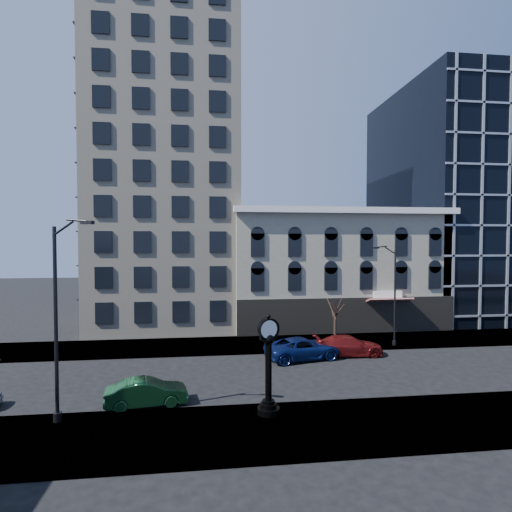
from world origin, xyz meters
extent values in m
plane|color=black|center=(0.00, 0.00, 0.00)|extent=(160.00, 160.00, 0.00)
cube|color=gray|center=(0.00, 8.00, 0.06)|extent=(160.00, 6.00, 0.12)
cube|color=gray|center=(0.00, -8.00, 0.06)|extent=(160.00, 6.00, 0.12)
cube|color=beige|center=(-6.00, 19.00, 19.00)|extent=(15.00, 15.00, 38.00)
cube|color=#9C9680|center=(12.00, 16.00, 6.00)|extent=(22.00, 10.00, 12.00)
cube|color=white|center=(12.00, 10.80, 12.20)|extent=(22.60, 0.80, 0.60)
cube|color=black|center=(12.00, 10.95, 1.80)|extent=(22.00, 0.30, 3.60)
cube|color=maroon|center=(16.00, 10.40, 3.40)|extent=(4.50, 1.18, 0.55)
cube|color=black|center=(32.00, 21.00, 14.00)|extent=(20.00, 20.00, 28.00)
cylinder|color=black|center=(1.39, -6.37, 0.28)|extent=(1.18, 1.18, 0.32)
cylinder|color=black|center=(1.39, -6.37, 0.55)|extent=(0.86, 0.86, 0.22)
cylinder|color=black|center=(1.39, -6.37, 0.74)|extent=(0.65, 0.65, 0.17)
cylinder|color=black|center=(1.39, -6.37, 2.38)|extent=(0.34, 0.34, 3.12)
sphere|color=black|center=(1.39, -6.37, 4.05)|extent=(0.60, 0.60, 0.60)
cube|color=black|center=(1.39, -6.37, 4.15)|extent=(0.99, 0.55, 0.27)
cylinder|color=black|center=(1.39, -6.37, 4.58)|extent=(1.17, 0.70, 1.12)
cylinder|color=white|center=(1.39, -6.55, 4.58)|extent=(0.90, 0.34, 0.95)
cylinder|color=white|center=(1.39, -6.18, 4.58)|extent=(0.90, 0.34, 0.95)
sphere|color=black|center=(1.39, -6.37, 5.23)|extent=(0.22, 0.22, 0.22)
cylinder|color=black|center=(-9.21, -6.00, 4.98)|extent=(0.18, 0.18, 9.73)
cylinder|color=black|center=(-9.21, -6.00, 0.35)|extent=(0.41, 0.41, 0.45)
cube|color=black|center=(-7.22, -6.79, 10.02)|extent=(0.67, 0.46, 0.16)
cylinder|color=black|center=(14.37, 6.00, 4.28)|extent=(0.15, 0.15, 8.33)
cylinder|color=black|center=(14.37, 6.00, 0.31)|extent=(0.35, 0.35, 0.39)
cube|color=black|center=(12.55, 5.74, 8.59)|extent=(0.56, 0.28, 0.14)
cylinder|color=#312118|center=(9.20, 6.49, 1.51)|extent=(0.23, 0.23, 2.78)
imported|color=#143F1E|center=(-5.11, -4.25, 0.73)|extent=(4.65, 2.27, 1.47)
imported|color=#0C194C|center=(5.60, 3.36, 0.83)|extent=(6.39, 3.93, 1.65)
imported|color=maroon|center=(9.47, 3.85, 0.79)|extent=(5.49, 2.32, 1.58)
camera|label=1|loc=(-1.74, -26.66, 9.08)|focal=28.00mm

